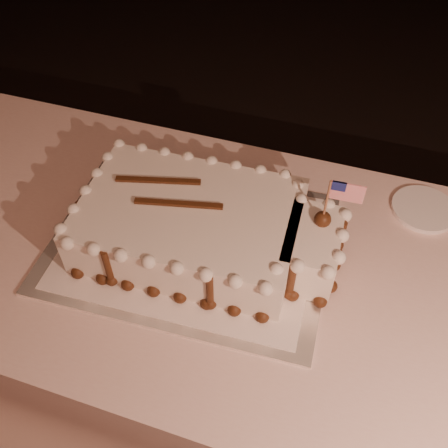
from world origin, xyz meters
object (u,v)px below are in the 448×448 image
(cake_board, at_px, (191,242))
(sheet_cake, at_px, (204,227))
(banquet_table, at_px, (339,372))
(side_plate, at_px, (424,209))

(cake_board, bearing_deg, sheet_cake, 0.49)
(banquet_table, distance_m, sheet_cake, 0.58)
(cake_board, bearing_deg, side_plate, 25.88)
(cake_board, xyz_separation_m, side_plate, (0.51, 0.28, 0.00))
(banquet_table, relative_size, sheet_cake, 3.97)
(sheet_cake, height_order, side_plate, sheet_cake)
(cake_board, relative_size, side_plate, 4.04)
(banquet_table, distance_m, cake_board, 0.56)
(banquet_table, bearing_deg, sheet_cake, 177.39)
(cake_board, bearing_deg, banquet_table, -4.87)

